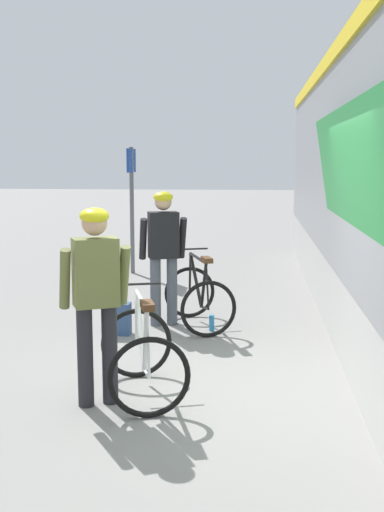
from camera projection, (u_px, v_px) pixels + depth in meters
The scene contains 8 objects.
ground_plane at pixel (205, 391), 5.95m from camera, with size 80.00×80.00×0.00m, color gray.
cyclist_near_in_olive at pixel (96, 289), 5.49m from camera, with size 0.66×0.49×1.76m.
cyclist_far_in_dark at pixel (163, 246), 8.19m from camera, with size 0.66×0.44×1.76m.
bicycle_near_white at pixel (142, 354), 5.77m from camera, with size 0.99×1.23×0.99m.
bicycle_far_black at pixel (199, 297), 8.18m from camera, with size 1.02×1.24×0.99m.
backpack_on_platform at pixel (119, 319), 7.86m from camera, with size 0.28×0.18×0.40m, color navy.
water_bottle_near_the_bikes at pixel (212, 323), 8.04m from camera, with size 0.07×0.07×0.21m, color #338CCC.
platform_sign_post at pixel (132, 189), 11.91m from camera, with size 0.08×0.70×2.40m.
Camera 1 is at (0.43, -5.67, 2.17)m, focal length 44.21 mm.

